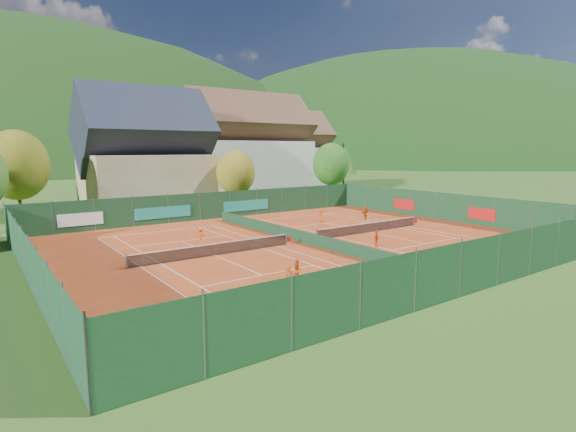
# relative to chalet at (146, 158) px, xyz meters

# --- Properties ---
(ground) EXTENTS (600.00, 600.00, 0.00)m
(ground) POSITION_rel_chalet_xyz_m (3.00, -30.00, -6.64)
(ground) COLOR #2B5219
(ground) RESTS_ON ground
(clay_pad) EXTENTS (40.00, 32.00, 0.01)m
(clay_pad) POSITION_rel_chalet_xyz_m (3.00, -30.00, -6.62)
(clay_pad) COLOR #A23A17
(clay_pad) RESTS_ON ground
(court_markings_left) EXTENTS (11.03, 23.83, 0.00)m
(court_markings_left) POSITION_rel_chalet_xyz_m (-5.00, -30.00, -6.61)
(court_markings_left) COLOR white
(court_markings_left) RESTS_ON ground
(court_markings_right) EXTENTS (11.03, 23.83, 0.00)m
(court_markings_right) POSITION_rel_chalet_xyz_m (11.00, -30.00, -6.61)
(court_markings_right) COLOR white
(court_markings_right) RESTS_ON ground
(tennis_net_left) EXTENTS (13.30, 0.10, 1.02)m
(tennis_net_left) POSITION_rel_chalet_xyz_m (-4.85, -30.00, -6.12)
(tennis_net_left) COLOR #59595B
(tennis_net_left) RESTS_ON ground
(tennis_net_right) EXTENTS (13.30, 0.10, 1.02)m
(tennis_net_right) POSITION_rel_chalet_xyz_m (11.15, -30.00, -6.12)
(tennis_net_right) COLOR #59595B
(tennis_net_right) RESTS_ON ground
(court_divider) EXTENTS (0.03, 28.80, 1.00)m
(court_divider) POSITION_rel_chalet_xyz_m (3.00, -30.00, -6.12)
(court_divider) COLOR #12331E
(court_divider) RESTS_ON ground
(fence_north) EXTENTS (40.00, 0.10, 3.00)m
(fence_north) POSITION_rel_chalet_xyz_m (2.54, -14.01, -5.16)
(fence_north) COLOR #14391E
(fence_north) RESTS_ON ground
(fence_south) EXTENTS (40.00, 0.04, 3.00)m
(fence_south) POSITION_rel_chalet_xyz_m (3.00, -46.00, -5.12)
(fence_south) COLOR #153A1D
(fence_south) RESTS_ON ground
(fence_west) EXTENTS (0.04, 32.00, 3.00)m
(fence_west) POSITION_rel_chalet_xyz_m (-17.00, -30.00, -5.12)
(fence_west) COLOR #143722
(fence_west) RESTS_ON ground
(fence_east) EXTENTS (0.09, 32.00, 3.00)m
(fence_east) POSITION_rel_chalet_xyz_m (23.00, -29.95, -5.14)
(fence_east) COLOR #13361D
(fence_east) RESTS_ON ground
(chalet) EXTENTS (16.20, 12.00, 16.00)m
(chalet) POSITION_rel_chalet_xyz_m (0.00, 0.00, 0.00)
(chalet) COLOR #C6B28C
(chalet) RESTS_ON ground
(hotel_block_a) EXTENTS (21.60, 11.00, 17.25)m
(hotel_block_a) POSITION_rel_chalet_xyz_m (19.00, 6.00, 0.76)
(hotel_block_a) COLOR silver
(hotel_block_a) RESTS_ON ground
(hotel_block_b) EXTENTS (17.28, 10.00, 15.50)m
(hotel_block_b) POSITION_rel_chalet_xyz_m (33.00, 14.00, -0.01)
(hotel_block_b) COLOR silver
(hotel_block_b) RESTS_ON ground
(tree_west_mid) EXTENTS (6.44, 6.44, 9.78)m
(tree_west_mid) POSITION_rel_chalet_xyz_m (-15.00, -4.00, -0.56)
(tree_west_mid) COLOR #432B18
(tree_west_mid) RESTS_ON ground
(tree_center) EXTENTS (5.01, 5.01, 7.60)m
(tree_center) POSITION_rel_chalet_xyz_m (9.00, -8.00, -1.91)
(tree_center) COLOR #442718
(tree_center) RESTS_ON ground
(tree_east_front) EXTENTS (5.72, 5.72, 8.69)m
(tree_east_front) POSITION_rel_chalet_xyz_m (27.00, -6.00, -1.23)
(tree_east_front) COLOR #492C1A
(tree_east_front) RESTS_ON ground
(tree_east_mid) EXTENTS (5.04, 5.04, 9.00)m
(tree_east_mid) POSITION_rel_chalet_xyz_m (37.00, 2.00, -0.56)
(tree_east_mid) COLOR #4A341A
(tree_east_mid) RESTS_ON ground
(tree_east_back) EXTENTS (7.15, 7.15, 10.86)m
(tree_east_back) POSITION_rel_chalet_xyz_m (29.00, 10.00, 0.12)
(tree_east_back) COLOR #402816
(tree_east_back) RESTS_ON ground
(mountain_backdrop) EXTENTS (820.00, 530.00, 242.00)m
(mountain_backdrop) POSITION_rel_chalet_xyz_m (31.54, 203.48, -46.26)
(mountain_backdrop) COLOR black
(mountain_backdrop) RESTS_ON ground
(ball_hopper) EXTENTS (0.34, 0.34, 0.80)m
(ball_hopper) POSITION_rel_chalet_xyz_m (15.41, -42.25, -6.07)
(ball_hopper) COLOR slate
(ball_hopper) RESTS_ON ground
(loose_ball_0) EXTENTS (0.07, 0.07, 0.07)m
(loose_ball_0) POSITION_rel_chalet_xyz_m (-3.18, -33.45, -6.59)
(loose_ball_0) COLOR #CCD833
(loose_ball_0) RESTS_ON ground
(loose_ball_1) EXTENTS (0.07, 0.07, 0.07)m
(loose_ball_1) POSITION_rel_chalet_xyz_m (9.28, -41.82, -6.59)
(loose_ball_1) COLOR #CCD833
(loose_ball_1) RESTS_ON ground
(player_left_near) EXTENTS (0.63, 0.48, 1.54)m
(player_left_near) POSITION_rel_chalet_xyz_m (-5.77, -40.30, -5.86)
(player_left_near) COLOR #CB4C12
(player_left_near) RESTS_ON ground
(player_left_mid) EXTENTS (0.80, 0.71, 1.38)m
(player_left_mid) POSITION_rel_chalet_xyz_m (-4.04, -38.81, -5.94)
(player_left_mid) COLOR #D75613
(player_left_mid) RESTS_ON ground
(player_left_far) EXTENTS (0.97, 0.78, 1.31)m
(player_left_far) POSITION_rel_chalet_xyz_m (-4.01, -25.34, -5.97)
(player_left_far) COLOR #D95613
(player_left_far) RESTS_ON ground
(player_right_near) EXTENTS (0.87, 0.68, 1.38)m
(player_right_near) POSITION_rel_chalet_xyz_m (6.75, -34.85, -5.93)
(player_right_near) COLOR #E85414
(player_right_near) RESTS_ON ground
(player_right_far_a) EXTENTS (0.74, 0.56, 1.36)m
(player_right_far_a) POSITION_rel_chalet_xyz_m (11.16, -22.70, -5.94)
(player_right_far_a) COLOR #F65315
(player_right_far_a) RESTS_ON ground
(player_right_far_b) EXTENTS (1.46, 0.62, 1.53)m
(player_right_far_b) POSITION_rel_chalet_xyz_m (16.15, -24.30, -5.86)
(player_right_far_b) COLOR #CA5812
(player_right_far_b) RESTS_ON ground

